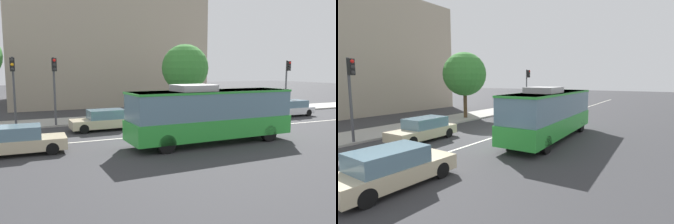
{
  "view_description": "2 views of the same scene",
  "coord_description": "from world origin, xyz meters",
  "views": [
    {
      "loc": [
        -9.95,
        -19.81,
        4.32
      ],
      "look_at": [
        -1.79,
        -1.51,
        1.73
      ],
      "focal_mm": 35.4,
      "sensor_mm": 36.0,
      "label": 1
    },
    {
      "loc": [
        -15.67,
        -10.03,
        3.93
      ],
      "look_at": [
        -0.31,
        -0.19,
        1.63
      ],
      "focal_mm": 27.76,
      "sensor_mm": 36.0,
      "label": 2
    }
  ],
  "objects": [
    {
      "name": "street_tree_kerbside_centre",
      "position": [
        3.79,
        7.25,
        4.43
      ],
      "size": [
        4.26,
        4.26,
        6.57
      ],
      "color": "#4C3823",
      "rests_on": "ground_plane"
    },
    {
      "name": "sedan_beige",
      "position": [
        -4.62,
        3.39,
        0.72
      ],
      "size": [
        4.55,
        1.92,
        1.46
      ],
      "rotation": [
        0.0,
        0.0,
        3.17
      ],
      "color": "#C6B793",
      "rests_on": "ground_plane"
    },
    {
      "name": "ground_plane",
      "position": [
        0.0,
        0.0,
        0.0
      ],
      "size": [
        160.0,
        160.0,
        0.0
      ],
      "primitive_type": "plane",
      "color": "#333335"
    },
    {
      "name": "transit_bus",
      "position": [
        0.11,
        -3.39,
        1.81
      ],
      "size": [
        10.06,
        2.75,
        3.46
      ],
      "rotation": [
        0.0,
        0.0,
        0.03
      ],
      "color": "green",
      "rests_on": "ground_plane"
    },
    {
      "name": "lane_centre_line",
      "position": [
        0.0,
        0.0,
        0.01
      ],
      "size": [
        76.0,
        0.16,
        0.01
      ],
      "primitive_type": "cube",
      "color": "silver",
      "rests_on": "ground_plane"
    },
    {
      "name": "sedan_beige_ahead",
      "position": [
        -10.19,
        -1.61,
        0.72
      ],
      "size": [
        4.55,
        1.93,
        1.46
      ],
      "rotation": [
        0.0,
        0.0,
        -0.03
      ],
      "color": "#C6B793",
      "rests_on": "ground_plane"
    },
    {
      "name": "sedan_white",
      "position": [
        12.88,
        3.44,
        0.72
      ],
      "size": [
        4.51,
        1.83,
        1.46
      ],
      "rotation": [
        0.0,
        0.0,
        3.14
      ],
      "color": "white",
      "rests_on": "ground_plane"
    },
    {
      "name": "sidewalk_kerb",
      "position": [
        0.0,
        7.89,
        0.07
      ],
      "size": [
        80.0,
        3.97,
        0.14
      ],
      "primitive_type": "cube",
      "color": "#9E9B93",
      "rests_on": "ground_plane"
    },
    {
      "name": "traffic_light_mid_block",
      "position": [
        -7.63,
        6.02,
        3.56
      ],
      "size": [
        0.34,
        0.62,
        5.2
      ],
      "rotation": [
        0.0,
        0.0,
        -1.49
      ],
      "color": "#47474C",
      "rests_on": "ground_plane"
    },
    {
      "name": "traffic_light_near_corner",
      "position": [
        14.97,
        6.2,
        3.56
      ],
      "size": [
        0.32,
        0.62,
        5.2
      ],
      "rotation": [
        0.0,
        0.0,
        -1.58
      ],
      "color": "#47474C",
      "rests_on": "ground_plane"
    }
  ]
}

